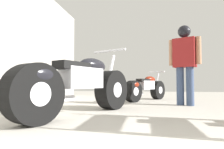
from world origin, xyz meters
TOP-DOWN VIEW (x-y plane):
  - ground_plane at (0.00, 3.06)m, footprint 14.69×14.69m
  - garage_partition_left at (-2.63, 3.06)m, footprint 0.08×6.73m
  - motorcycle_maroon_cruiser at (-0.91, 2.22)m, footprint 1.19×2.18m
  - motorcycle_black_naked at (0.06, 4.77)m, footprint 1.11×1.56m
  - mechanic_in_blue at (0.88, 3.80)m, footprint 0.65×0.41m

SIDE VIEW (x-z plane):
  - ground_plane at x=0.00m, z-range 0.00..0.00m
  - motorcycle_black_naked at x=0.06m, z-range -0.07..0.75m
  - motorcycle_maroon_cruiser at x=-0.91m, z-range -0.09..0.97m
  - mechanic_in_blue at x=0.88m, z-range 0.17..1.87m
  - garage_partition_left at x=-2.63m, z-range 0.00..2.92m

